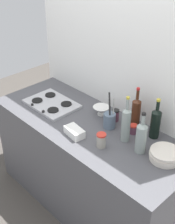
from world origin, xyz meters
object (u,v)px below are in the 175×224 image
Objects in this scene: butter_dish at (74,132)px; mixing_bowl at (101,110)px; condiment_jar_spare at (116,115)px; wine_bottle_mid_left at (141,137)px; wine_bottle_mid_right at (156,123)px; utensil_crock at (110,120)px; stovetop_hob at (52,104)px; condiment_jar_front at (101,140)px; wine_bottle_rightmost at (126,124)px; condiment_jar_rear at (133,129)px; plate_stack at (165,155)px; wine_bottle_leftmost at (136,113)px.

mixing_bowl is at bearing 100.43° from butter_dish.
condiment_jar_spare reaches higher than mixing_bowl.
wine_bottle_mid_left is at bearing 24.18° from butter_dish.
mixing_bowl is 1.36× the size of condiment_jar_spare.
wine_bottle_mid_right is 0.36m from utensil_crock.
mixing_bowl is at bearing 26.10° from stovetop_hob.
utensil_crock is (0.18, -0.09, 0.03)m from mixing_bowl.
condiment_jar_front is at bearing -64.36° from condiment_jar_spare.
wine_bottle_mid_left is at bearing -10.40° from utensil_crock.
wine_bottle_rightmost is 0.22m from condiment_jar_front.
mixing_bowl is (-0.54, 0.15, -0.08)m from wine_bottle_mid_left.
wine_bottle_mid_right is at bearing 56.56° from wine_bottle_rightmost.
wine_bottle_rightmost is 0.41m from mixing_bowl.
condiment_jar_rear is 0.73× the size of condiment_jar_spare.
plate_stack is 0.36m from wine_bottle_rightmost.
wine_bottle_mid_left is (-0.17, -0.05, 0.09)m from plate_stack.
wine_bottle_mid_left reaches higher than condiment_jar_spare.
mixing_bowl is at bearing 164.07° from wine_bottle_mid_left.
butter_dish is 1.59× the size of condiment_jar_spare.
utensil_crock is (0.60, 0.12, 0.06)m from stovetop_hob.
condiment_jar_spare is (0.08, 0.38, 0.02)m from butter_dish.
condiment_jar_rear is at bearing 141.70° from wine_bottle_mid_left.
utensil_crock reaches higher than condiment_jar_spare.
wine_bottle_mid_right is 1.06× the size of utensil_crock.
stovetop_hob is 1.47× the size of utensil_crock.
condiment_jar_front is (-0.07, -0.19, -0.09)m from wine_bottle_rightmost.
wine_bottle_mid_left is at bearing -23.70° from condiment_jar_spare.
utensil_crock is 0.26m from condiment_jar_front.
stovetop_hob is 1.40× the size of wine_bottle_mid_right.
stovetop_hob is at bearing -163.59° from wine_bottle_mid_right.
wine_bottle_rightmost reaches higher than utensil_crock.
wine_bottle_mid_left is 0.52m from butter_dish.
wine_bottle_mid_left reaches higher than mixing_bowl.
wine_bottle_rightmost is 0.22m from utensil_crock.
condiment_jar_front is at bearing -60.25° from utensil_crock.
utensil_crock is (-0.36, 0.07, -0.06)m from wine_bottle_mid_left.
wine_bottle_mid_right is 0.37m from condiment_jar_spare.
utensil_crock reaches higher than plate_stack.
wine_bottle_rightmost reaches higher than condiment_jar_rear.
plate_stack is 1.32× the size of butter_dish.
wine_bottle_leftmost is 1.07× the size of wine_bottle_mid_right.
wine_bottle_rightmost is at bearing 37.71° from butter_dish.
utensil_crock reaches higher than mixing_bowl.
wine_bottle_mid_left reaches higher than plate_stack.
condiment_jar_front reaches higher than plate_stack.
butter_dish is 0.46m from condiment_jar_rear.
wine_bottle_mid_left is 0.98× the size of wine_bottle_mid_right.
butter_dish is at bearing -168.40° from condiment_jar_front.
mixing_bowl is at bearing 177.73° from condiment_jar_rear.
stovetop_hob is at bearing 171.46° from condiment_jar_front.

